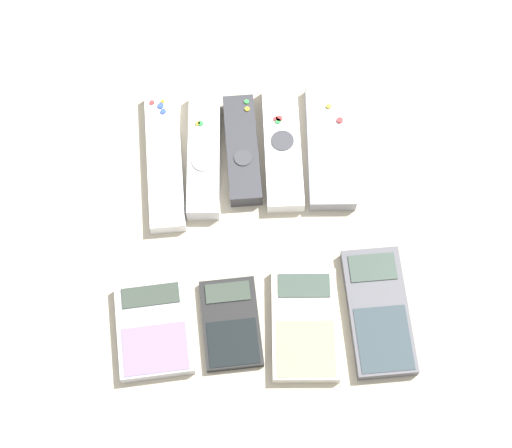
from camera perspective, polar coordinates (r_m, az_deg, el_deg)
ground_plane at (r=1.07m, az=0.08°, el=-1.35°), size 3.00×3.00×0.00m
remote_0 at (r=1.12m, az=-6.12°, el=4.28°), size 0.05×0.20×0.02m
remote_1 at (r=1.12m, az=-3.49°, el=4.71°), size 0.05×0.18×0.02m
remote_2 at (r=1.12m, az=-0.93°, el=4.98°), size 0.04×0.15×0.02m
remote_3 at (r=1.12m, az=1.77°, el=5.15°), size 0.05×0.18×0.02m
remote_4 at (r=1.13m, az=4.94°, el=5.22°), size 0.07×0.18×0.02m
calculator_0 at (r=1.03m, az=-6.82°, el=-6.96°), size 0.09×0.12×0.02m
calculator_1 at (r=1.03m, az=-1.68°, el=-6.63°), size 0.07×0.11×0.01m
calculator_2 at (r=1.03m, az=3.27°, el=-6.70°), size 0.09×0.14×0.02m
calculator_3 at (r=1.04m, az=8.16°, el=-5.79°), size 0.07×0.16×0.02m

